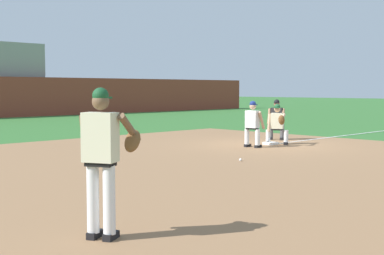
{
  "coord_description": "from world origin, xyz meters",
  "views": [
    {
      "loc": [
        -14.12,
        -10.64,
        1.85
      ],
      "look_at": [
        -7.28,
        -3.7,
        1.13
      ],
      "focal_mm": 50.0,
      "sensor_mm": 36.0,
      "label": 1
    }
  ],
  "objects_px": {
    "pitcher": "(103,154)",
    "umpire": "(277,118)",
    "baseball": "(240,160)",
    "first_baseman": "(277,122)",
    "baserunner": "(253,122)",
    "first_base_bag": "(270,143)"
  },
  "relations": [
    {
      "from": "first_base_bag",
      "to": "baseball",
      "type": "relative_size",
      "value": 5.14
    },
    {
      "from": "first_base_bag",
      "to": "pitcher",
      "type": "xyz_separation_m",
      "value": [
        -10.36,
        -5.29,
        1.01
      ]
    },
    {
      "from": "baseball",
      "to": "pitcher",
      "type": "xyz_separation_m",
      "value": [
        -6.59,
        -3.38,
        1.02
      ]
    },
    {
      "from": "pitcher",
      "to": "umpire",
      "type": "bearing_deg",
      "value": 27.44
    },
    {
      "from": "umpire",
      "to": "first_baseman",
      "type": "bearing_deg",
      "value": -142.68
    },
    {
      "from": "baseball",
      "to": "baserunner",
      "type": "bearing_deg",
      "value": 33.67
    },
    {
      "from": "baseball",
      "to": "umpire",
      "type": "distance_m",
      "value": 6.01
    },
    {
      "from": "baseball",
      "to": "pitcher",
      "type": "relative_size",
      "value": 0.04
    },
    {
      "from": "first_baseman",
      "to": "umpire",
      "type": "relative_size",
      "value": 0.92
    },
    {
      "from": "first_base_bag",
      "to": "pitcher",
      "type": "height_order",
      "value": "pitcher"
    },
    {
      "from": "baseball",
      "to": "baserunner",
      "type": "height_order",
      "value": "baserunner"
    },
    {
      "from": "baserunner",
      "to": "pitcher",
      "type": "bearing_deg",
      "value": -150.82
    },
    {
      "from": "first_baseman",
      "to": "baseball",
      "type": "bearing_deg",
      "value": -155.91
    },
    {
      "from": "baseball",
      "to": "first_baseman",
      "type": "xyz_separation_m",
      "value": [
        3.95,
        1.77,
        0.69
      ]
    },
    {
      "from": "pitcher",
      "to": "umpire",
      "type": "xyz_separation_m",
      "value": [
        11.86,
        6.16,
        -0.27
      ]
    },
    {
      "from": "baserunner",
      "to": "umpire",
      "type": "xyz_separation_m",
      "value": [
        2.55,
        0.96,
        0.0
      ]
    },
    {
      "from": "first_base_bag",
      "to": "first_baseman",
      "type": "bearing_deg",
      "value": -36.6
    },
    {
      "from": "first_baseman",
      "to": "baserunner",
      "type": "relative_size",
      "value": 0.92
    },
    {
      "from": "umpire",
      "to": "pitcher",
      "type": "bearing_deg",
      "value": -152.56
    },
    {
      "from": "baseball",
      "to": "umpire",
      "type": "relative_size",
      "value": 0.05
    },
    {
      "from": "baseball",
      "to": "baserunner",
      "type": "distance_m",
      "value": 3.36
    },
    {
      "from": "first_baseman",
      "to": "baserunner",
      "type": "height_order",
      "value": "baserunner"
    }
  ]
}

